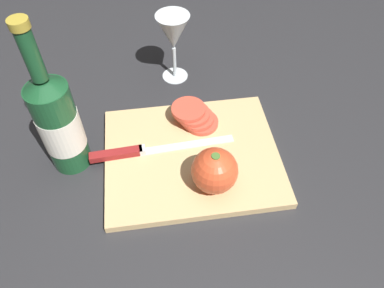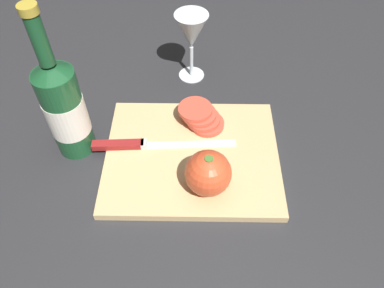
{
  "view_description": "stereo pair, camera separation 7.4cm",
  "coord_description": "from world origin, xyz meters",
  "px_view_note": "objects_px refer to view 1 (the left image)",
  "views": [
    {
      "loc": [
        0.09,
        0.43,
        0.62
      ],
      "look_at": [
        0.02,
        -0.04,
        0.05
      ],
      "focal_mm": 35.0,
      "sensor_mm": 36.0,
      "label": 1
    },
    {
      "loc": [
        0.02,
        0.44,
        0.62
      ],
      "look_at": [
        0.02,
        -0.04,
        0.05
      ],
      "focal_mm": 35.0,
      "sensor_mm": 36.0,
      "label": 2
    }
  ],
  "objects_px": {
    "wine_glass": "(173,34)",
    "knife": "(132,152)",
    "whole_tomato": "(215,171)",
    "tomato_slice_stack_near": "(195,116)",
    "wine_bottle": "(59,123)"
  },
  "relations": [
    {
      "from": "wine_glass",
      "to": "knife",
      "type": "distance_m",
      "value": 0.29
    },
    {
      "from": "whole_tomato",
      "to": "tomato_slice_stack_near",
      "type": "xyz_separation_m",
      "value": [
        0.01,
        -0.17,
        -0.02
      ]
    },
    {
      "from": "wine_bottle",
      "to": "whole_tomato",
      "type": "relative_size",
      "value": 3.7
    },
    {
      "from": "wine_bottle",
      "to": "knife",
      "type": "height_order",
      "value": "wine_bottle"
    },
    {
      "from": "wine_bottle",
      "to": "tomato_slice_stack_near",
      "type": "distance_m",
      "value": 0.28
    },
    {
      "from": "wine_glass",
      "to": "tomato_slice_stack_near",
      "type": "xyz_separation_m",
      "value": [
        -0.02,
        0.18,
        -0.09
      ]
    },
    {
      "from": "wine_glass",
      "to": "knife",
      "type": "relative_size",
      "value": 0.57
    },
    {
      "from": "wine_bottle",
      "to": "tomato_slice_stack_near",
      "type": "height_order",
      "value": "wine_bottle"
    },
    {
      "from": "knife",
      "to": "whole_tomato",
      "type": "bearing_deg",
      "value": -35.44
    },
    {
      "from": "wine_glass",
      "to": "knife",
      "type": "xyz_separation_m",
      "value": [
        0.12,
        0.25,
        -0.1
      ]
    },
    {
      "from": "whole_tomato",
      "to": "knife",
      "type": "bearing_deg",
      "value": -32.34
    },
    {
      "from": "wine_glass",
      "to": "knife",
      "type": "bearing_deg",
      "value": 65.09
    },
    {
      "from": "whole_tomato",
      "to": "knife",
      "type": "xyz_separation_m",
      "value": [
        0.15,
        -0.1,
        -0.04
      ]
    },
    {
      "from": "wine_bottle",
      "to": "wine_glass",
      "type": "distance_m",
      "value": 0.33
    },
    {
      "from": "knife",
      "to": "tomato_slice_stack_near",
      "type": "distance_m",
      "value": 0.16
    }
  ]
}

